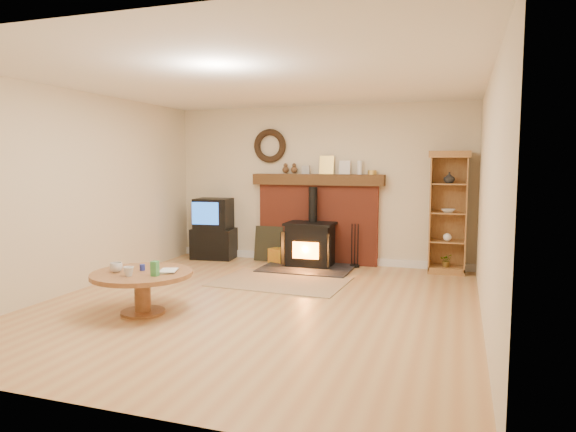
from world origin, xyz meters
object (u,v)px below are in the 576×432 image
(curio_cabinet, at_px, (448,212))
(coffee_table, at_px, (142,280))
(tv_unit, at_px, (214,230))
(wood_stove, at_px, (310,246))

(curio_cabinet, relative_size, coffee_table, 1.66)
(tv_unit, distance_m, coffee_table, 3.31)
(curio_cabinet, bearing_deg, coffee_table, -133.59)
(tv_unit, distance_m, curio_cabinet, 3.91)
(wood_stove, height_order, tv_unit, wood_stove)
(wood_stove, xyz_separation_m, curio_cabinet, (2.09, 0.28, 0.58))
(tv_unit, bearing_deg, wood_stove, -6.21)
(curio_cabinet, height_order, coffee_table, curio_cabinet)
(wood_stove, bearing_deg, tv_unit, 173.79)
(wood_stove, relative_size, curio_cabinet, 0.76)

